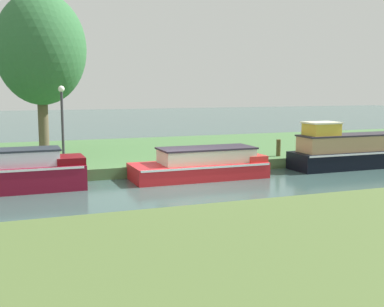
% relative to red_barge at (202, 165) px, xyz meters
% --- Properties ---
extents(ground_plane, '(120.00, 120.00, 0.00)m').
position_rel_red_barge_xyz_m(ground_plane, '(-1.17, -1.20, -0.48)').
color(ground_plane, '#37534F').
extents(riverbank_far, '(72.00, 10.00, 0.40)m').
position_rel_red_barge_xyz_m(riverbank_far, '(-1.17, 5.80, -0.28)').
color(riverbank_far, '#446D3C').
rests_on(riverbank_far, ground_plane).
extents(riverbank_near, '(72.00, 10.00, 0.40)m').
position_rel_red_barge_xyz_m(riverbank_near, '(-1.17, -10.20, -0.28)').
color(riverbank_near, '#4C6230').
rests_on(riverbank_near, ground_plane).
extents(red_barge, '(4.80, 1.84, 1.10)m').
position_rel_red_barge_xyz_m(red_barge, '(0.00, 0.00, 0.00)').
color(red_barge, red).
rests_on(red_barge, ground_plane).
extents(black_cruiser, '(7.42, 1.53, 1.88)m').
position_rel_red_barge_xyz_m(black_cruiser, '(7.41, 0.00, 0.18)').
color(black_cruiser, black).
rests_on(black_cruiser, ground_plane).
extents(willow_tree_left, '(3.74, 4.62, 6.74)m').
position_rel_red_barge_xyz_m(willow_tree_left, '(-4.99, 5.73, 4.31)').
color(willow_tree_left, brown).
rests_on(willow_tree_left, riverbank_far).
extents(lamp_post, '(0.24, 0.24, 2.88)m').
position_rel_red_barge_xyz_m(lamp_post, '(-4.50, 2.92, 1.74)').
color(lamp_post, '#333338').
rests_on(lamp_post, riverbank_far).
extents(mooring_post_near, '(0.18, 0.18, 0.69)m').
position_rel_red_barge_xyz_m(mooring_post_near, '(3.98, 1.48, 0.27)').
color(mooring_post_near, '#464222').
rests_on(mooring_post_near, riverbank_far).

